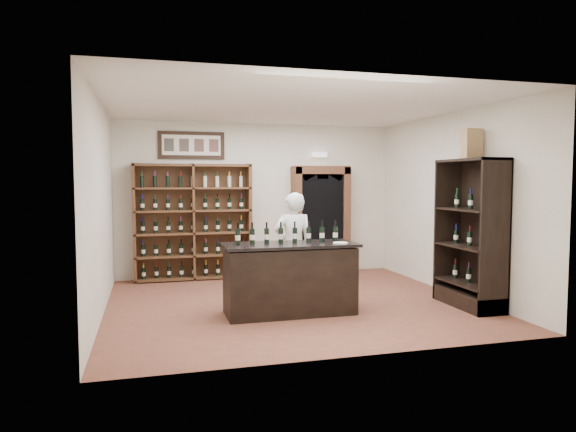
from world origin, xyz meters
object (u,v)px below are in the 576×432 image
object	(u,v)px
counter_bottle_0	(238,236)
shopkeeper	(293,246)
wine_crate	(472,144)
tasting_counter	(290,279)
side_cabinet	(471,256)
wine_shelf	(193,222)

from	to	relation	value
counter_bottle_0	shopkeeper	xyz separation A→B (m)	(1.01, 0.74, -0.26)
shopkeeper	wine_crate	size ratio (longest dim) A/B	3.79
counter_bottle_0	wine_crate	world-z (taller)	wine_crate
wine_crate	tasting_counter	bearing A→B (deg)	164.85
shopkeeper	wine_crate	xyz separation A→B (m)	(2.44, -1.08, 1.58)
side_cabinet	shopkeeper	world-z (taller)	side_cabinet
wine_shelf	tasting_counter	world-z (taller)	wine_shelf
wine_shelf	side_cabinet	size ratio (longest dim) A/B	1.00
wine_shelf	counter_bottle_0	world-z (taller)	wine_shelf
wine_crate	side_cabinet	bearing A→B (deg)	-103.38
counter_bottle_0	side_cabinet	xyz separation A→B (m)	(3.44, -0.41, -0.35)
wine_shelf	shopkeeper	distance (m)	2.52
shopkeeper	counter_bottle_0	bearing A→B (deg)	39.63
side_cabinet	wine_crate	world-z (taller)	wine_crate
counter_bottle_0	wine_crate	bearing A→B (deg)	-5.76
side_cabinet	shopkeeper	bearing A→B (deg)	154.86
wine_shelf	tasting_counter	xyz separation A→B (m)	(1.10, -2.93, -0.61)
wine_crate	counter_bottle_0	bearing A→B (deg)	164.15
tasting_counter	wine_crate	size ratio (longest dim) A/B	4.21
wine_shelf	tasting_counter	size ratio (longest dim) A/B	1.17
wine_shelf	shopkeeper	bearing A→B (deg)	-56.37
shopkeeper	wine_crate	bearing A→B (deg)	159.56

